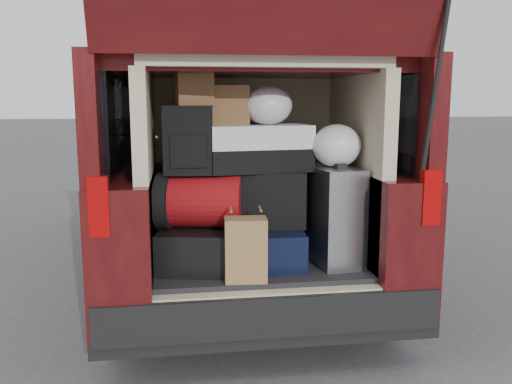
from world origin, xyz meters
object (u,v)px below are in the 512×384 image
black_soft_case (266,198)px  backpack (188,140)px  kraft_bag (246,250)px  silver_roller (335,216)px  twotone_duffel (258,148)px  navy_hardshell (266,245)px  red_duffel (200,200)px  black_hardshell (200,244)px

black_soft_case → backpack: (-0.46, -0.08, 0.37)m
kraft_bag → silver_roller: bearing=26.4°
twotone_duffel → navy_hardshell: bearing=-73.5°
red_duffel → kraft_bag: bearing=-41.4°
backpack → black_hardshell: bearing=50.0°
red_duffel → black_soft_case: (0.40, 0.06, -0.01)m
kraft_bag → red_duffel: 0.45m
silver_roller → black_soft_case: size_ratio=1.25×
kraft_bag → black_soft_case: black_soft_case is taller
black_hardshell → navy_hardshell: bearing=3.2°
kraft_bag → black_soft_case: bearing=68.9°
twotone_duffel → black_hardshell: bearing=178.7°
red_duffel → black_soft_case: 0.41m
navy_hardshell → red_duffel: red_duffel is taller
black_soft_case → twotone_duffel: 0.31m
twotone_duffel → kraft_bag: bearing=-115.1°
navy_hardshell → silver_roller: silver_roller is taller
navy_hardshell → silver_roller: size_ratio=0.86×
silver_roller → backpack: backpack is taller
black_soft_case → twotone_duffel: bearing=168.9°
black_hardshell → backpack: (-0.06, -0.05, 0.64)m
navy_hardshell → red_duffel: 0.49m
navy_hardshell → black_hardshell: bearing=174.6°
navy_hardshell → backpack: size_ratio=1.29×
red_duffel → black_soft_case: size_ratio=1.04×
kraft_bag → twotone_duffel: 0.66m
black_hardshell → black_soft_case: black_soft_case is taller
kraft_bag → red_duffel: red_duffel is taller
kraft_bag → twotone_duffel: size_ratio=0.57×
black_hardshell → kraft_bag: 0.43m
kraft_bag → twotone_duffel: (0.13, 0.39, 0.52)m
silver_roller → red_duffel: silver_roller is taller
kraft_bag → red_duffel: bearing=130.5°
black_hardshell → black_soft_case: size_ratio=1.28×
black_hardshell → silver_roller: bearing=2.7°
red_duffel → silver_roller: bearing=6.8°
black_soft_case → backpack: backpack is taller
black_hardshell → kraft_bag: bearing=-45.6°
twotone_duffel → black_soft_case: bearing=-25.1°
silver_roller → red_duffel: (-0.81, 0.07, 0.11)m
navy_hardshell → kraft_bag: bearing=-116.7°
navy_hardshell → black_soft_case: bearing=85.2°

